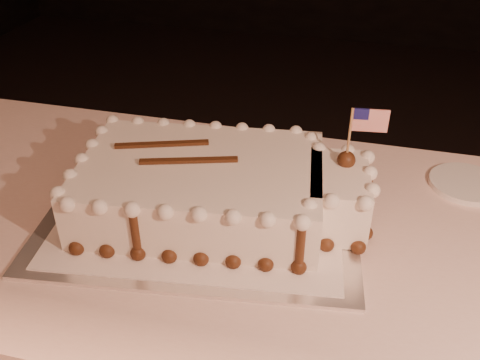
# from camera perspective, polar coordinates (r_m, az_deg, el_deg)

# --- Properties ---
(cake_board) EXTENTS (0.68, 0.55, 0.01)m
(cake_board) POSITION_cam_1_polar(r_m,az_deg,el_deg) (1.11, -4.01, -3.41)
(cake_board) COLOR silver
(cake_board) RESTS_ON banquet_table
(doily) EXTENTS (0.61, 0.50, 0.00)m
(doily) POSITION_cam_1_polar(r_m,az_deg,el_deg) (1.11, -4.02, -3.20)
(doily) COLOR white
(doily) RESTS_ON cake_board
(sheet_cake) EXTENTS (0.61, 0.39, 0.24)m
(sheet_cake) POSITION_cam_1_polar(r_m,az_deg,el_deg) (1.07, -2.38, -0.86)
(sheet_cake) COLOR white
(sheet_cake) RESTS_ON doily
(side_plate) EXTENTS (0.16, 0.16, 0.01)m
(side_plate) POSITION_cam_1_polar(r_m,az_deg,el_deg) (1.29, 23.00, -0.36)
(side_plate) COLOR white
(side_plate) RESTS_ON banquet_table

